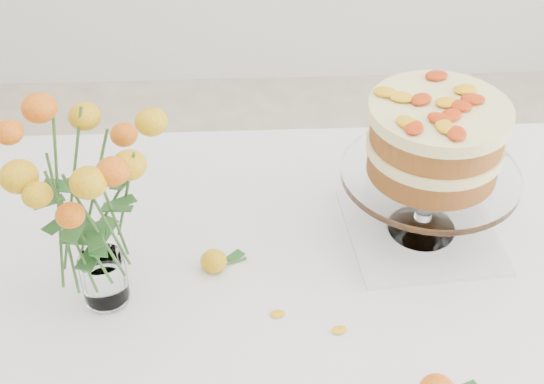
# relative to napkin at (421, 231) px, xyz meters

# --- Properties ---
(table) EXTENTS (1.43, 0.93, 0.76)m
(table) POSITION_rel_napkin_xyz_m (-0.16, -0.10, -0.09)
(table) COLOR tan
(table) RESTS_ON ground
(napkin) EXTENTS (0.30, 0.30, 0.01)m
(napkin) POSITION_rel_napkin_xyz_m (0.00, 0.00, 0.00)
(napkin) COLOR white
(napkin) RESTS_ON table
(cake_stand) EXTENTS (0.32, 0.32, 0.29)m
(cake_stand) POSITION_rel_napkin_xyz_m (0.00, 0.00, 0.20)
(cake_stand) COLOR white
(cake_stand) RESTS_ON napkin
(rose_vase) EXTENTS (0.26, 0.26, 0.39)m
(rose_vase) POSITION_rel_napkin_xyz_m (-0.57, -0.15, 0.22)
(rose_vase) COLOR white
(rose_vase) RESTS_ON table
(loose_rose_near) EXTENTS (0.08, 0.05, 0.04)m
(loose_rose_near) POSITION_rel_napkin_xyz_m (-0.39, -0.08, 0.02)
(loose_rose_near) COLOR yellow
(loose_rose_near) RESTS_ON table
(stray_petal_a) EXTENTS (0.03, 0.02, 0.00)m
(stray_petal_a) POSITION_rel_napkin_xyz_m (-0.28, -0.20, -0.00)
(stray_petal_a) COLOR #FFB110
(stray_petal_a) RESTS_ON table
(stray_petal_b) EXTENTS (0.03, 0.02, 0.00)m
(stray_petal_b) POSITION_rel_napkin_xyz_m (-0.18, -0.24, -0.00)
(stray_petal_b) COLOR #FFB110
(stray_petal_b) RESTS_ON table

